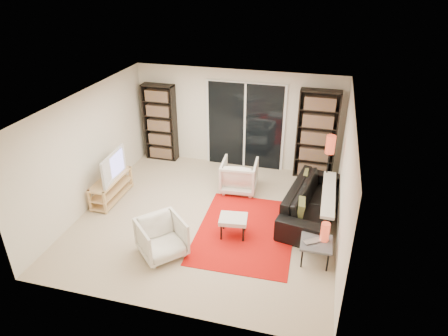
{
  "coord_description": "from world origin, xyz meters",
  "views": [
    {
      "loc": [
        2.02,
        -6.37,
        4.57
      ],
      "look_at": [
        0.25,
        0.3,
        1.0
      ],
      "focal_mm": 32.0,
      "sensor_mm": 36.0,
      "label": 1
    }
  ],
  "objects_px": {
    "tv_stand": "(111,188)",
    "bookshelf_right": "(316,135)",
    "armchair_back": "(239,176)",
    "side_table": "(316,244)",
    "ottoman": "(233,220)",
    "sofa": "(313,201)",
    "floor_lamp": "(330,151)",
    "armchair_front": "(162,238)",
    "bookshelf_left": "(160,123)"
  },
  "relations": [
    {
      "from": "tv_stand",
      "to": "bookshelf_right",
      "type": "bearing_deg",
      "value": 27.79
    },
    {
      "from": "armchair_back",
      "to": "side_table",
      "type": "distance_m",
      "value": 2.7
    },
    {
      "from": "ottoman",
      "to": "side_table",
      "type": "height_order",
      "value": "same"
    },
    {
      "from": "armchair_back",
      "to": "side_table",
      "type": "relative_size",
      "value": 1.48
    },
    {
      "from": "sofa",
      "to": "side_table",
      "type": "xyz_separation_m",
      "value": [
        0.13,
        -1.39,
        0.02
      ]
    },
    {
      "from": "bookshelf_right",
      "to": "floor_lamp",
      "type": "xyz_separation_m",
      "value": [
        0.31,
        -0.9,
        0.05
      ]
    },
    {
      "from": "side_table",
      "to": "floor_lamp",
      "type": "relative_size",
      "value": 0.37
    },
    {
      "from": "sofa",
      "to": "ottoman",
      "type": "relative_size",
      "value": 4.11
    },
    {
      "from": "bookshelf_right",
      "to": "armchair_front",
      "type": "xyz_separation_m",
      "value": [
        -2.34,
        -3.61,
        -0.71
      ]
    },
    {
      "from": "armchair_back",
      "to": "ottoman",
      "type": "xyz_separation_m",
      "value": [
        0.27,
        -1.67,
        -0.02
      ]
    },
    {
      "from": "bookshelf_right",
      "to": "armchair_back",
      "type": "distance_m",
      "value": 2.02
    },
    {
      "from": "tv_stand",
      "to": "floor_lamp",
      "type": "bearing_deg",
      "value": 15.93
    },
    {
      "from": "bookshelf_right",
      "to": "tv_stand",
      "type": "xyz_separation_m",
      "value": [
        -4.11,
        -2.17,
        -0.79
      ]
    },
    {
      "from": "sofa",
      "to": "armchair_back",
      "type": "relative_size",
      "value": 2.91
    },
    {
      "from": "armchair_back",
      "to": "tv_stand",
      "type": "bearing_deg",
      "value": 18.43
    },
    {
      "from": "sofa",
      "to": "armchair_back",
      "type": "xyz_separation_m",
      "value": [
        -1.66,
        0.62,
        0.02
      ]
    },
    {
      "from": "bookshelf_right",
      "to": "tv_stand",
      "type": "bearing_deg",
      "value": -152.21
    },
    {
      "from": "floor_lamp",
      "to": "tv_stand",
      "type": "bearing_deg",
      "value": -164.07
    },
    {
      "from": "armchair_front",
      "to": "floor_lamp",
      "type": "xyz_separation_m",
      "value": [
        2.66,
        2.71,
        0.76
      ]
    },
    {
      "from": "tv_stand",
      "to": "ottoman",
      "type": "bearing_deg",
      "value": -12.12
    },
    {
      "from": "floor_lamp",
      "to": "sofa",
      "type": "bearing_deg",
      "value": -103.67
    },
    {
      "from": "bookshelf_right",
      "to": "side_table",
      "type": "xyz_separation_m",
      "value": [
        0.24,
        -3.12,
        -0.69
      ]
    },
    {
      "from": "armchair_back",
      "to": "floor_lamp",
      "type": "bearing_deg",
      "value": -177.92
    },
    {
      "from": "tv_stand",
      "to": "armchair_front",
      "type": "bearing_deg",
      "value": -39.2
    },
    {
      "from": "bookshelf_left",
      "to": "side_table",
      "type": "xyz_separation_m",
      "value": [
        4.09,
        -3.12,
        -0.62
      ]
    },
    {
      "from": "ottoman",
      "to": "side_table",
      "type": "distance_m",
      "value": 1.56
    },
    {
      "from": "bookshelf_left",
      "to": "bookshelf_right",
      "type": "distance_m",
      "value": 3.85
    },
    {
      "from": "armchair_back",
      "to": "armchair_front",
      "type": "height_order",
      "value": "armchair_back"
    },
    {
      "from": "bookshelf_left",
      "to": "armchair_back",
      "type": "xyz_separation_m",
      "value": [
        2.3,
        -1.1,
        -0.62
      ]
    },
    {
      "from": "sofa",
      "to": "floor_lamp",
      "type": "xyz_separation_m",
      "value": [
        0.2,
        0.83,
        0.76
      ]
    },
    {
      "from": "bookshelf_right",
      "to": "floor_lamp",
      "type": "height_order",
      "value": "bookshelf_right"
    },
    {
      "from": "tv_stand",
      "to": "sofa",
      "type": "relative_size",
      "value": 0.54
    },
    {
      "from": "armchair_front",
      "to": "side_table",
      "type": "relative_size",
      "value": 1.42
    },
    {
      "from": "side_table",
      "to": "armchair_front",
      "type": "bearing_deg",
      "value": -169.38
    },
    {
      "from": "bookshelf_right",
      "to": "armchair_front",
      "type": "relative_size",
      "value": 2.79
    },
    {
      "from": "tv_stand",
      "to": "side_table",
      "type": "relative_size",
      "value": 2.31
    },
    {
      "from": "tv_stand",
      "to": "armchair_front",
      "type": "distance_m",
      "value": 2.28
    },
    {
      "from": "sofa",
      "to": "armchair_front",
      "type": "distance_m",
      "value": 3.09
    },
    {
      "from": "bookshelf_right",
      "to": "floor_lamp",
      "type": "distance_m",
      "value": 0.96
    },
    {
      "from": "ottoman",
      "to": "tv_stand",
      "type": "bearing_deg",
      "value": 167.88
    },
    {
      "from": "bookshelf_left",
      "to": "armchair_back",
      "type": "distance_m",
      "value": 2.63
    },
    {
      "from": "bookshelf_left",
      "to": "floor_lamp",
      "type": "relative_size",
      "value": 1.36
    },
    {
      "from": "armchair_front",
      "to": "side_table",
      "type": "height_order",
      "value": "armchair_front"
    },
    {
      "from": "ottoman",
      "to": "side_table",
      "type": "bearing_deg",
      "value": -12.89
    },
    {
      "from": "bookshelf_left",
      "to": "armchair_front",
      "type": "height_order",
      "value": "bookshelf_left"
    },
    {
      "from": "bookshelf_right",
      "to": "armchair_front",
      "type": "distance_m",
      "value": 4.36
    },
    {
      "from": "sofa",
      "to": "side_table",
      "type": "height_order",
      "value": "sofa"
    },
    {
      "from": "side_table",
      "to": "sofa",
      "type": "bearing_deg",
      "value": 95.33
    },
    {
      "from": "bookshelf_left",
      "to": "tv_stand",
      "type": "relative_size",
      "value": 1.59
    },
    {
      "from": "floor_lamp",
      "to": "bookshelf_left",
      "type": "bearing_deg",
      "value": 167.75
    }
  ]
}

